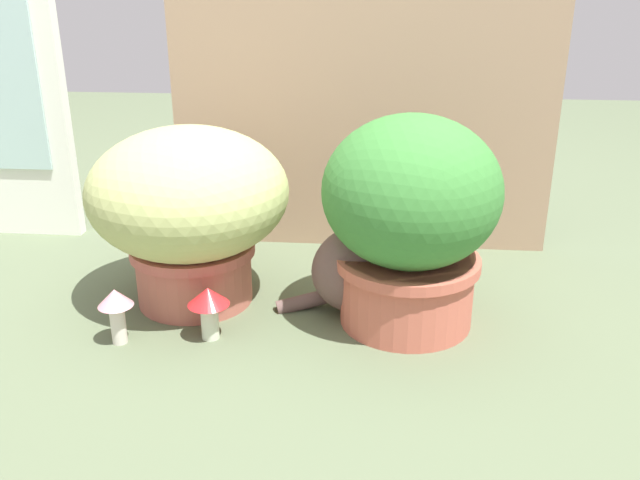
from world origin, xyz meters
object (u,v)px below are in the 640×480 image
(leafy_planter, at_px, (410,217))
(mushroom_ornament_pink, at_px, (116,306))
(grass_planter, at_px, (189,206))
(mushroom_ornament_red, at_px, (209,303))
(cat, at_px, (374,263))

(leafy_planter, bearing_deg, mushroom_ornament_pink, -166.35)
(grass_planter, bearing_deg, leafy_planter, -7.62)
(mushroom_ornament_pink, bearing_deg, mushroom_ornament_red, 10.97)
(mushroom_ornament_red, distance_m, mushroom_ornament_pink, 0.20)
(leafy_planter, bearing_deg, mushroom_ornament_red, -165.16)
(leafy_planter, distance_m, mushroom_ornament_pink, 0.66)
(mushroom_ornament_red, bearing_deg, grass_planter, 113.90)
(cat, height_order, mushroom_ornament_pink, cat)
(leafy_planter, height_order, cat, leafy_planter)
(leafy_planter, xyz_separation_m, mushroom_ornament_red, (-0.43, -0.11, -0.17))
(grass_planter, relative_size, mushroom_ornament_red, 3.84)
(leafy_planter, distance_m, mushroom_ornament_red, 0.47)
(cat, bearing_deg, leafy_planter, -32.69)
(leafy_planter, height_order, mushroom_ornament_pink, leafy_planter)
(cat, relative_size, mushroom_ornament_pink, 3.09)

